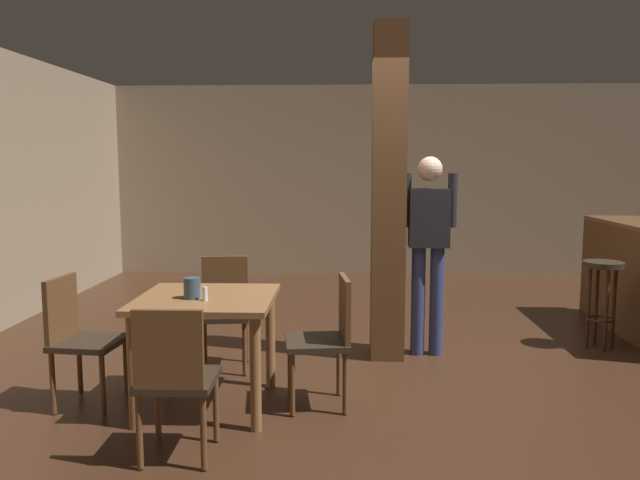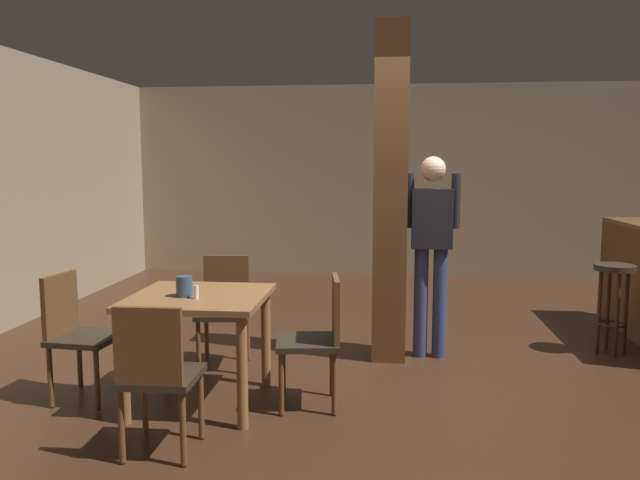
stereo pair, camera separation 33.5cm
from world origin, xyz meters
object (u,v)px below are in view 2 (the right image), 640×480
object	(u,v)px
salt_shaker	(196,292)
bar_stool_near	(614,288)
chair_west	(76,330)
chair_north	(225,304)
standing_person	(432,242)
chair_south	(157,371)
napkin_cup	(184,286)
dining_table	(200,314)
chair_east	(319,334)

from	to	relation	value
salt_shaker	bar_stool_near	distance (m)	3.61
salt_shaker	chair_west	bearing A→B (deg)	173.62
salt_shaker	chair_north	bearing A→B (deg)	94.08
standing_person	bar_stool_near	bearing A→B (deg)	8.70
chair_south	bar_stool_near	distance (m)	3.98
chair_west	salt_shaker	bearing A→B (deg)	-6.38
chair_west	napkin_cup	world-z (taller)	napkin_cup
chair_west	salt_shaker	size ratio (longest dim) A/B	9.81
chair_south	bar_stool_near	world-z (taller)	chair_south
chair_west	chair_south	size ratio (longest dim) A/B	1.00
dining_table	chair_east	world-z (taller)	chair_east
chair_north	chair_west	size ratio (longest dim) A/B	1.00
dining_table	bar_stool_near	size ratio (longest dim) A/B	1.15
chair_north	bar_stool_near	world-z (taller)	chair_north
bar_stool_near	dining_table	bearing A→B (deg)	-155.36
dining_table	chair_west	world-z (taller)	chair_west
chair_west	salt_shaker	distance (m)	0.96
standing_person	chair_east	bearing A→B (deg)	-124.72
chair_east	napkin_cup	bearing A→B (deg)	-172.65
chair_west	chair_east	bearing A→B (deg)	2.50
chair_east	chair_west	size ratio (longest dim) A/B	1.00
dining_table	chair_south	world-z (taller)	chair_south
chair_east	napkin_cup	distance (m)	0.97
chair_north	standing_person	xyz separation A→B (m)	(1.70, 0.40, 0.50)
chair_west	bar_stool_near	xyz separation A→B (m)	(4.12, 1.52, 0.08)
chair_west	chair_south	distance (m)	1.18
dining_table	napkin_cup	bearing A→B (deg)	-137.20
chair_north	napkin_cup	xyz separation A→B (m)	(-0.03, -0.92, 0.33)
chair_north	chair_south	distance (m)	1.66
chair_west	napkin_cup	distance (m)	0.87
chair_west	bar_stool_near	size ratio (longest dim) A/B	1.12
chair_east	standing_person	xyz separation A→B (m)	(0.83, 1.20, 0.50)
chair_south	napkin_cup	world-z (taller)	napkin_cup
dining_table	chair_east	xyz separation A→B (m)	(0.82, 0.04, -0.13)
chair_south	napkin_cup	xyz separation A→B (m)	(-0.08, 0.74, 0.33)
chair_north	bar_stool_near	size ratio (longest dim) A/B	1.12
dining_table	standing_person	bearing A→B (deg)	36.97
napkin_cup	standing_person	xyz separation A→B (m)	(1.73, 1.32, 0.16)
napkin_cup	bar_stool_near	world-z (taller)	napkin_cup
dining_table	bar_stool_near	bearing A→B (deg)	24.64
napkin_cup	chair_north	bearing A→B (deg)	88.11
chair_east	chair_north	xyz separation A→B (m)	(-0.87, 0.80, 0.00)
chair_north	standing_person	world-z (taller)	standing_person
dining_table	chair_east	size ratio (longest dim) A/B	1.02
standing_person	chair_west	bearing A→B (deg)	-153.29
chair_west	chair_south	world-z (taller)	same
chair_west	napkin_cup	bearing A→B (deg)	-2.97
napkin_cup	salt_shaker	bearing A→B (deg)	-30.60
chair_west	standing_person	bearing A→B (deg)	26.71
salt_shaker	chair_south	bearing A→B (deg)	-91.94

